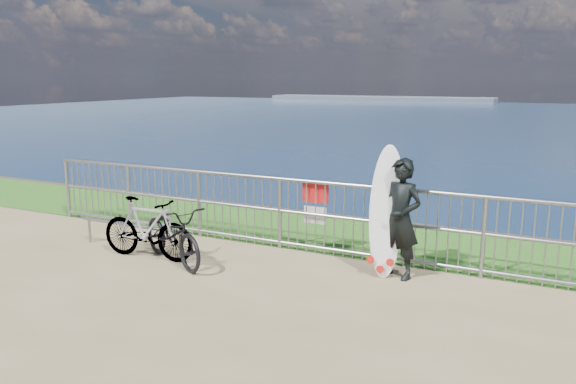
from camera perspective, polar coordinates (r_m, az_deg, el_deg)
The scene contains 8 objects.
grass_strip at distance 9.57m, azimuth 4.85°, elevation -4.27°, with size 120.00×120.00×0.00m, color #275D19.
seascape at distance 160.57m, azimuth 9.21°, elevation 9.12°, with size 260.00×260.00×5.00m.
railing at distance 8.43m, azimuth 2.31°, elevation -2.41°, with size 10.06×0.10×1.13m.
surfer at distance 7.50m, azimuth 11.38°, elevation -2.69°, with size 0.58×0.38×1.60m, color black.
surfboard at distance 7.55m, azimuth 9.93°, elevation -2.44°, with size 0.52×0.48×1.76m.
bicycle_near at distance 8.19m, azimuth -11.65°, elevation -4.18°, with size 0.57×1.63×0.86m, color black.
bicycle_far at distance 8.44m, azimuth -14.12°, elevation -3.60°, with size 0.43×1.53×0.92m, color black.
bike_rack at distance 8.96m, azimuth -15.52°, elevation -3.56°, with size 2.00×0.05×0.41m.
Camera 1 is at (3.32, -5.89, 2.63)m, focal length 35.00 mm.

